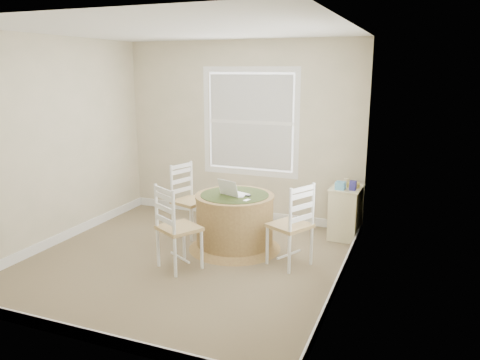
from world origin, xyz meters
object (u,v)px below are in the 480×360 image
at_px(chair_near, 179,228).
at_px(chair_right, 290,225).
at_px(corner_chest, 345,212).
at_px(chair_left, 191,201).
at_px(round_table, 235,219).
at_px(laptop, 233,193).

relative_size(chair_near, chair_right, 1.00).
bearing_deg(chair_near, corner_chest, -103.68).
relative_size(chair_left, chair_near, 1.00).
relative_size(chair_left, corner_chest, 1.38).
bearing_deg(round_table, chair_near, -99.61).
distance_m(chair_right, laptop, 0.85).
bearing_deg(laptop, chair_left, 2.04).
relative_size(round_table, chair_left, 1.21).
xyz_separation_m(chair_right, laptop, (-0.78, 0.23, 0.25)).
height_order(chair_left, chair_near, same).
bearing_deg(laptop, round_table, -112.63).
xyz_separation_m(round_table, corner_chest, (1.21, 0.91, -0.03)).
relative_size(chair_left, chair_right, 1.00).
bearing_deg(corner_chest, round_table, -140.35).
bearing_deg(corner_chest, laptop, -140.25).
bearing_deg(chair_near, laptop, -84.52).
bearing_deg(corner_chest, chair_near, -129.85).
bearing_deg(laptop, chair_right, -175.49).
bearing_deg(laptop, chair_near, 87.13).
relative_size(round_table, chair_near, 1.21).
xyz_separation_m(chair_right, corner_chest, (0.44, 1.15, -0.13)).
bearing_deg(chair_right, chair_near, -36.91).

